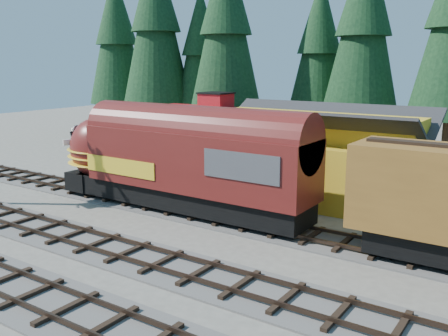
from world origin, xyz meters
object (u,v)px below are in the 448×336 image
Objects in this scene: pickup_truck_b at (132,160)px; caboose at (207,126)px; locomotive at (171,164)px; depot at (313,147)px; pickup_truck_a at (155,166)px.

caboose is at bearing -0.23° from pickup_truck_b.
locomotive is 1.66× the size of caboose.
depot reaches higher than caboose.
pickup_truck_b is (-8.45, 5.65, -1.63)m from locomotive.
depot is 11.18m from pickup_truck_a.
pickup_truck_b is (-0.67, -8.35, -1.58)m from caboose.
depot is at bearing -30.22° from caboose.
pickup_truck_b is at bearing 79.16° from pickup_truck_a.
locomotive is 10.30m from pickup_truck_b.
pickup_truck_a is 2.70m from pickup_truck_b.
locomotive is at bearing -132.15° from pickup_truck_a.
caboose reaches higher than pickup_truck_b.
pickup_truck_a is 0.97× the size of pickup_truck_b.
caboose is 1.58× the size of pickup_truck_b.
pickup_truck_a is (-5.80, 5.16, -1.69)m from locomotive.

